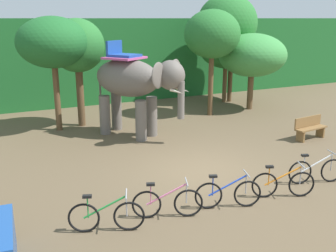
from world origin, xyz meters
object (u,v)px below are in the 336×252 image
(tree_far_right, at_px, (231,51))
(elephant, at_px, (134,82))
(tree_center, at_px, (252,55))
(tree_center_left, at_px, (53,43))
(wooden_bench, at_px, (310,127))
(bike_blue, at_px, (228,194))
(tree_left, at_px, (77,47))
(bike_green, at_px, (106,216))
(bike_pink, at_px, (167,203))
(bike_orange, at_px, (283,184))
(tree_center_right, at_px, (212,35))
(tree_far_left, at_px, (227,24))
(bike_white, at_px, (316,171))

(tree_far_right, height_order, elephant, tree_far_right)
(tree_center, bearing_deg, tree_far_right, 86.01)
(tree_center_left, bearing_deg, wooden_bench, -32.36)
(elephant, bearing_deg, bike_blue, -90.97)
(tree_left, bearing_deg, bike_green, -99.98)
(tree_center, xyz_separation_m, bike_blue, (-7.29, -8.83, -2.42))
(tree_left, relative_size, tree_far_right, 1.20)
(bike_green, xyz_separation_m, bike_pink, (1.50, -0.00, 0.00))
(tree_left, bearing_deg, bike_orange, -71.69)
(tree_center_right, height_order, tree_far_right, tree_center_right)
(tree_far_left, xyz_separation_m, bike_pink, (-8.66, -10.71, -3.96))
(elephant, bearing_deg, tree_center, 15.33)
(tree_center, relative_size, elephant, 0.98)
(tree_center, distance_m, bike_pink, 12.61)
(tree_left, height_order, bike_pink, tree_left)
(tree_far_left, height_order, elephant, tree_far_left)
(tree_left, relative_size, tree_center_right, 0.92)
(bike_green, bearing_deg, elephant, 64.28)
(bike_pink, bearing_deg, tree_far_right, 49.91)
(tree_center_left, height_order, tree_far_right, tree_center_left)
(bike_green, relative_size, bike_orange, 1.01)
(bike_blue, height_order, wooden_bench, bike_blue)
(tree_center_left, relative_size, bike_white, 2.85)
(bike_green, bearing_deg, bike_orange, -3.92)
(bike_blue, relative_size, bike_white, 0.99)
(bike_green, xyz_separation_m, bike_white, (6.25, -0.02, 0.00))
(wooden_bench, bearing_deg, tree_center_right, 106.41)
(tree_center_left, relative_size, bike_pink, 2.93)
(tree_center_right, distance_m, bike_pink, 11.04)
(tree_left, distance_m, wooden_bench, 10.12)
(tree_left, relative_size, wooden_bench, 3.02)
(tree_far_right, distance_m, elephant, 8.40)
(bike_pink, distance_m, bike_white, 4.75)
(tree_center_right, height_order, tree_center, tree_center_right)
(bike_pink, distance_m, bike_blue, 1.60)
(tree_center_left, height_order, bike_pink, tree_center_left)
(tree_center_right, xyz_separation_m, bike_green, (-7.80, -8.37, -3.50))
(bike_green, height_order, bike_white, same)
(bike_green, bearing_deg, tree_left, 80.02)
(bike_white, bearing_deg, bike_orange, -168.43)
(tree_far_right, bearing_deg, bike_white, -111.72)
(bike_orange, bearing_deg, tree_far_left, 63.88)
(tree_center, xyz_separation_m, elephant, (-7.17, -1.97, -0.60))
(elephant, height_order, bike_pink, elephant)
(tree_center, height_order, elephant, tree_center)
(tree_far_left, bearing_deg, bike_white, -110.05)
(tree_left, xyz_separation_m, bike_blue, (1.47, -9.38, -3.08))
(tree_far_left, bearing_deg, bike_green, -133.51)
(tree_left, height_order, bike_blue, tree_left)
(tree_far_right, bearing_deg, bike_pink, -130.09)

